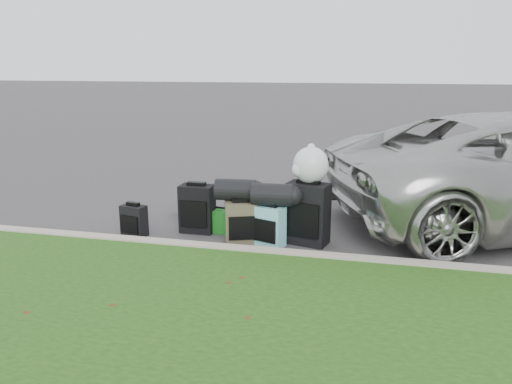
% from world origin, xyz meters
% --- Properties ---
extents(ground, '(120.00, 120.00, 0.00)m').
position_xyz_m(ground, '(0.00, 0.00, 0.00)').
color(ground, '#383535').
rests_on(ground, ground).
extents(curb, '(120.00, 0.18, 0.15)m').
position_xyz_m(curb, '(0.00, -1.00, 0.07)').
color(curb, '#9E937F').
rests_on(curb, ground).
extents(suitcase_small_black, '(0.38, 0.26, 0.44)m').
position_xyz_m(suitcase_small_black, '(-1.69, -0.51, 0.22)').
color(suitcase_small_black, black).
rests_on(suitcase_small_black, ground).
extents(suitcase_large_black_left, '(0.48, 0.29, 0.69)m').
position_xyz_m(suitcase_large_black_left, '(-0.88, -0.14, 0.34)').
color(suitcase_large_black_left, black).
rests_on(suitcase_large_black_left, ground).
extents(suitcase_olive, '(0.48, 0.38, 0.57)m').
position_xyz_m(suitcase_olive, '(-0.15, -0.46, 0.29)').
color(suitcase_olive, '#403B28').
rests_on(suitcase_olive, ground).
extents(suitcase_teal, '(0.43, 0.34, 0.54)m').
position_xyz_m(suitcase_teal, '(0.24, -0.48, 0.27)').
color(suitcase_teal, '#5CA6AD').
rests_on(suitcase_teal, ground).
extents(suitcase_large_black_right, '(0.62, 0.46, 0.83)m').
position_xyz_m(suitcase_large_black_right, '(0.71, -0.26, 0.41)').
color(suitcase_large_black_right, black).
rests_on(suitcase_large_black_right, ground).
extents(tote_green, '(0.31, 0.26, 0.32)m').
position_xyz_m(tote_green, '(-0.50, -0.09, 0.16)').
color(tote_green, '#1B7D1F').
rests_on(tote_green, ground).
extents(tote_navy, '(0.37, 0.31, 0.34)m').
position_xyz_m(tote_navy, '(-1.28, 0.59, 0.17)').
color(tote_navy, navy).
rests_on(tote_navy, ground).
extents(duffel_left, '(0.56, 0.34, 0.29)m').
position_xyz_m(duffel_left, '(-0.24, -0.39, 0.72)').
color(duffel_left, black).
rests_on(duffel_left, suitcase_olive).
extents(duffel_right, '(0.55, 0.33, 0.30)m').
position_xyz_m(duffel_right, '(0.27, -0.44, 0.69)').
color(duffel_right, black).
rests_on(duffel_right, suitcase_teal).
extents(trash_bag, '(0.47, 0.47, 0.47)m').
position_xyz_m(trash_bag, '(0.73, -0.21, 1.06)').
color(trash_bag, white).
rests_on(trash_bag, suitcase_large_black_right).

